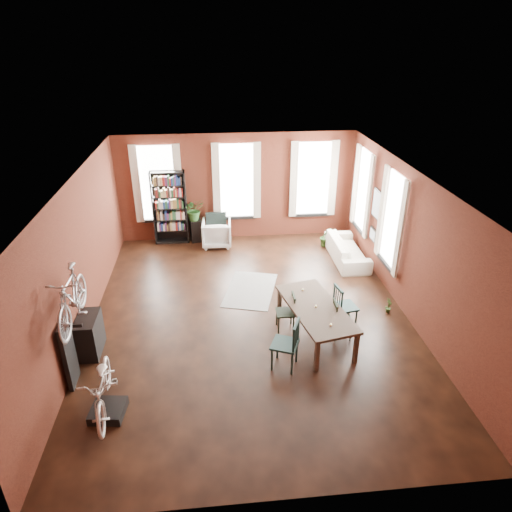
{
  "coord_description": "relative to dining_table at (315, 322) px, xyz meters",
  "views": [
    {
      "loc": [
        -0.74,
        -8.57,
        5.8
      ],
      "look_at": [
        0.18,
        0.6,
        1.23
      ],
      "focal_mm": 32.0,
      "sensor_mm": 36.0,
      "label": 1
    }
  ],
  "objects": [
    {
      "name": "console_table",
      "position": [
        -4.54,
        -0.03,
        0.03
      ],
      "size": [
        0.4,
        0.8,
        0.8
      ],
      "primitive_type": "cube",
      "color": "black",
      "rests_on": "ground"
    },
    {
      "name": "bicycle_floor",
      "position": [
        -3.9,
        -1.8,
        0.63
      ],
      "size": [
        0.68,
        0.94,
        1.68
      ],
      "primitive_type": "imported",
      "rotation": [
        0.0,
        0.0,
        0.11
      ],
      "color": "beige",
      "rests_on": "bike_trainer"
    },
    {
      "name": "cream_sofa",
      "position": [
        1.69,
        3.47,
        0.04
      ],
      "size": [
        0.61,
        2.08,
        0.81
      ],
      "primitive_type": "imported",
      "rotation": [
        0.0,
        0.0,
        1.57
      ],
      "color": "beige",
      "rests_on": "ground"
    },
    {
      "name": "plant_by_sofa",
      "position": [
        1.29,
        4.4,
        -0.23
      ],
      "size": [
        0.4,
        0.63,
        0.27
      ],
      "primitive_type": "imported",
      "rotation": [
        0.0,
        0.0,
        0.12
      ],
      "color": "#2D5823",
      "rests_on": "ground"
    },
    {
      "name": "bike_wall_rack",
      "position": [
        -4.66,
        -0.93,
        0.28
      ],
      "size": [
        0.16,
        0.6,
        1.3
      ],
      "primitive_type": "cube",
      "color": "black",
      "rests_on": "ground"
    },
    {
      "name": "dining_chair_c",
      "position": [
        0.56,
        -0.06,
        0.06
      ],
      "size": [
        0.41,
        0.41,
        0.85
      ],
      "primitive_type": "cube",
      "rotation": [
        0.0,
        0.0,
        1.53
      ],
      "color": "black",
      "rests_on": "ground"
    },
    {
      "name": "dining_chair_a",
      "position": [
        -0.77,
        -0.86,
        0.15
      ],
      "size": [
        0.63,
        0.63,
        1.03
      ],
      "primitive_type": "cube",
      "rotation": [
        0.0,
        0.0,
        -1.98
      ],
      "color": "#173432",
      "rests_on": "ground"
    },
    {
      "name": "white_armchair",
      "position": [
        -1.92,
        4.78,
        0.06
      ],
      "size": [
        0.87,
        0.82,
        0.86
      ],
      "primitive_type": "imported",
      "rotation": [
        0.0,
        0.0,
        3.09
      ],
      "color": "silver",
      "rests_on": "ground"
    },
    {
      "name": "dining_table",
      "position": [
        0.0,
        0.0,
        0.0
      ],
      "size": [
        1.41,
        2.31,
        0.73
      ],
      "primitive_type": "cube",
      "rotation": [
        0.0,
        0.0,
        0.21
      ],
      "color": "#46362A",
      "rests_on": "ground"
    },
    {
      "name": "dining_chair_b",
      "position": [
        -0.57,
        0.34,
        0.05
      ],
      "size": [
        0.39,
        0.39,
        0.84
      ],
      "primitive_type": "cube",
      "rotation": [
        0.0,
        0.0,
        -1.58
      ],
      "color": "black",
      "rests_on": "ground"
    },
    {
      "name": "room",
      "position": [
        -1.02,
        1.49,
        1.77
      ],
      "size": [
        9.0,
        9.04,
        3.22
      ],
      "color": "black",
      "rests_on": "ground"
    },
    {
      "name": "plant_on_stand",
      "position": [
        -2.56,
        5.17,
        0.57
      ],
      "size": [
        0.8,
        0.83,
        0.52
      ],
      "primitive_type": "imported",
      "rotation": [
        0.0,
        0.0,
        0.36
      ],
      "color": "#295923",
      "rests_on": "plant_stand"
    },
    {
      "name": "bike_trainer",
      "position": [
        -3.91,
        -1.79,
        -0.29
      ],
      "size": [
        0.6,
        0.6,
        0.16
      ],
      "primitive_type": "cube",
      "rotation": [
        0.0,
        0.0,
        -0.11
      ],
      "color": "black",
      "rests_on": "ground"
    },
    {
      "name": "striped_rug",
      "position": [
        -1.16,
        2.04,
        -0.36
      ],
      "size": [
        1.56,
        2.03,
        0.01
      ],
      "primitive_type": "cube",
      "rotation": [
        0.0,
        0.0,
        -0.27
      ],
      "color": "black",
      "rests_on": "ground"
    },
    {
      "name": "dining_chair_d",
      "position": [
        0.73,
        0.33,
        0.13
      ],
      "size": [
        0.53,
        0.53,
        0.99
      ],
      "primitive_type": "cube",
      "rotation": [
        0.0,
        0.0,
        1.76
      ],
      "color": "#183636",
      "rests_on": "ground"
    },
    {
      "name": "bicycle_hung",
      "position": [
        -4.41,
        -0.93,
        1.76
      ],
      "size": [
        0.47,
        1.0,
        1.66
      ],
      "primitive_type": "imported",
      "color": "#A5A8AD",
      "rests_on": "bike_wall_rack"
    },
    {
      "name": "plant_stand",
      "position": [
        -2.53,
        5.17,
        -0.03
      ],
      "size": [
        0.41,
        0.41,
        0.68
      ],
      "primitive_type": "cube",
      "rotation": [
        0.0,
        0.0,
        0.24
      ],
      "color": "black",
      "rests_on": "ground"
    },
    {
      "name": "bookshelf",
      "position": [
        -3.26,
        5.17,
        0.73
      ],
      "size": [
        1.0,
        0.32,
        2.2
      ],
      "primitive_type": "cube",
      "color": "black",
      "rests_on": "ground"
    },
    {
      "name": "plant_small",
      "position": [
        1.88,
        0.73,
        -0.3
      ],
      "size": [
        0.42,
        0.38,
        0.14
      ],
      "primitive_type": "imported",
      "rotation": [
        0.0,
        0.0,
        0.96
      ],
      "color": "#305221",
      "rests_on": "ground"
    }
  ]
}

